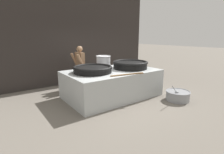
% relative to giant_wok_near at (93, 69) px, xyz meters
% --- Properties ---
extents(ground_plane, '(60.00, 60.00, 0.00)m').
position_rel_giant_wok_near_xyz_m(ground_plane, '(0.69, -0.08, -1.02)').
color(ground_plane, slate).
extents(back_wall, '(7.11, 0.24, 4.15)m').
position_rel_giant_wok_near_xyz_m(back_wall, '(0.69, 2.46, 1.06)').
color(back_wall, '#2D2826').
rests_on(back_wall, ground_plane).
extents(hearth_platform, '(3.06, 1.87, 0.91)m').
position_rel_giant_wok_near_xyz_m(hearth_platform, '(0.69, -0.08, -0.56)').
color(hearth_platform, '#B2B7B7').
rests_on(hearth_platform, ground_plane).
extents(giant_wok_near, '(1.24, 1.24, 0.21)m').
position_rel_giant_wok_near_xyz_m(giant_wok_near, '(0.00, 0.00, 0.00)').
color(giant_wok_near, black).
rests_on(giant_wok_near, hearth_platform).
extents(giant_wok_far, '(1.23, 1.23, 0.26)m').
position_rel_giant_wok_near_xyz_m(giant_wok_far, '(1.43, -0.16, 0.03)').
color(giant_wok_far, black).
rests_on(giant_wok_far, hearth_platform).
extents(stock_pot, '(0.54, 0.54, 0.43)m').
position_rel_giant_wok_near_xyz_m(stock_pot, '(0.78, 0.58, 0.11)').
color(stock_pot, silver).
rests_on(stock_pot, hearth_platform).
extents(stirring_paddle, '(1.09, 0.27, 0.04)m').
position_rel_giant_wok_near_xyz_m(stirring_paddle, '(0.71, -0.93, -0.09)').
color(stirring_paddle, brown).
rests_on(stirring_paddle, hearth_platform).
extents(cook, '(0.40, 0.61, 1.67)m').
position_rel_giant_wok_near_xyz_m(cook, '(0.22, 1.39, -0.12)').
color(cook, '#8C6647').
rests_on(cook, ground_plane).
extents(prep_bowl_vegetables, '(0.98, 0.77, 0.63)m').
position_rel_giant_wok_near_xyz_m(prep_bowl_vegetables, '(2.18, -1.65, -0.84)').
color(prep_bowl_vegetables, gray).
rests_on(prep_bowl_vegetables, ground_plane).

